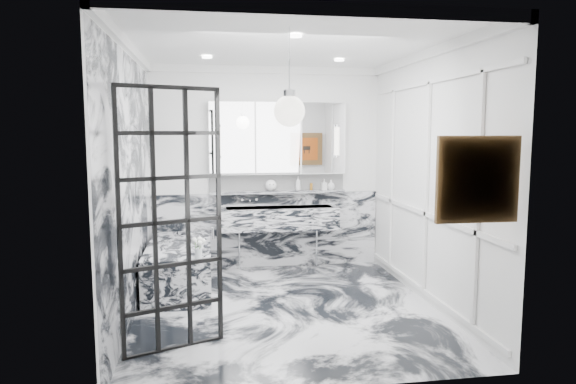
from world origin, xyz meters
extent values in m
plane|color=silver|center=(0.00, 0.00, 0.00)|extent=(3.60, 3.60, 0.00)
plane|color=white|center=(0.00, 0.00, 2.80)|extent=(3.60, 3.60, 0.00)
plane|color=white|center=(0.00, 1.80, 1.40)|extent=(3.60, 0.00, 3.60)
plane|color=white|center=(0.00, -1.80, 1.40)|extent=(3.60, 0.00, 3.60)
plane|color=white|center=(-1.60, 0.00, 1.40)|extent=(0.00, 3.60, 3.60)
plane|color=white|center=(1.60, 0.00, 1.40)|extent=(0.00, 3.60, 3.60)
cube|color=silver|center=(0.00, 1.78, 0.53)|extent=(3.18, 0.05, 1.05)
cube|color=silver|center=(-1.59, 0.00, 1.34)|extent=(0.02, 3.56, 2.68)
cube|color=white|center=(1.58, 0.00, 1.30)|extent=(0.03, 3.40, 2.30)
imported|color=#8C5919|center=(0.44, 1.71, 1.19)|extent=(0.08, 0.08, 0.20)
imported|color=#4C4C51|center=(0.81, 1.71, 1.17)|extent=(0.07, 0.08, 0.15)
imported|color=silver|center=(0.91, 1.71, 1.16)|extent=(0.13, 0.13, 0.14)
sphere|color=white|center=(0.05, 1.71, 1.17)|extent=(0.16, 0.16, 0.16)
cylinder|color=#8C5919|center=(0.62, 1.71, 1.14)|extent=(0.04, 0.04, 0.10)
cylinder|color=silver|center=(-0.93, 0.11, 0.61)|extent=(0.08, 0.08, 0.12)
cube|color=#BB3F13|center=(1.20, -1.76, 1.55)|extent=(0.56, 0.05, 0.56)
sphere|color=white|center=(-0.15, -1.16, 2.08)|extent=(0.26, 0.26, 0.26)
cube|color=silver|center=(0.15, 1.55, 0.73)|extent=(1.60, 0.45, 0.30)
cube|color=silver|center=(0.15, 1.72, 1.07)|extent=(1.90, 0.14, 0.04)
cube|color=white|center=(0.15, 1.78, 1.21)|extent=(1.90, 0.03, 0.23)
cube|color=white|center=(0.15, 1.73, 1.82)|extent=(1.90, 0.16, 1.00)
cylinder|color=white|center=(-0.67, 1.63, 1.78)|extent=(0.07, 0.07, 0.40)
cylinder|color=white|center=(0.97, 1.63, 1.78)|extent=(0.07, 0.07, 0.40)
cube|color=silver|center=(-1.18, 0.90, 0.28)|extent=(0.75, 1.65, 0.55)
camera|label=1|loc=(-0.81, -5.34, 1.91)|focal=32.00mm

